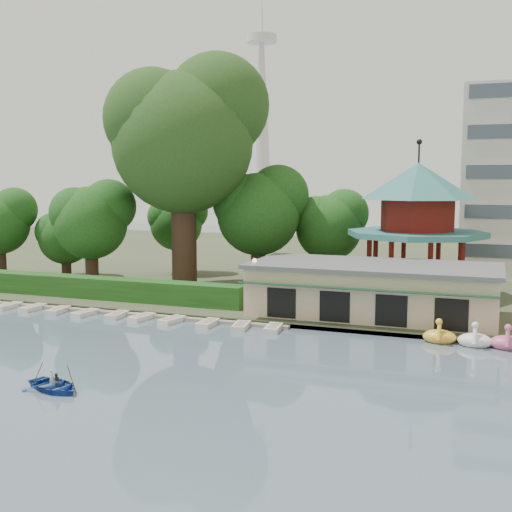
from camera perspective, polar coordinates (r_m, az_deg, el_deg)
The scene contains 13 objects.
ground_plane at distance 33.71m, azimuth -14.35°, elevation -11.78°, with size 220.00×220.00×0.00m, color slate.
shore at distance 80.94m, azimuth 7.12°, elevation -0.64°, with size 220.00×70.00×0.40m, color #424930.
embankment at distance 48.33m, azimuth -2.52°, elevation -5.71°, with size 220.00×0.60×0.30m, color gray.
dock at distance 54.00m, azimuth -14.41°, elevation -4.62°, with size 34.00×1.60×0.24m, color gray.
boathouse at distance 49.52m, azimuth 10.35°, elevation -2.90°, with size 18.60×9.39×3.90m.
pavilion at distance 58.55m, azimuth 14.13°, elevation 3.53°, with size 12.40×12.40×13.50m.
broadcast_tower at distance 178.32m, azimuth 0.50°, elevation 14.33°, with size 8.00×8.00×96.00m.
hedge at distance 58.15m, azimuth -15.01°, elevation -2.65°, with size 30.00×2.00×1.80m, color #20531A.
lamp_post at distance 48.75m, azimuth -0.14°, elevation -1.78°, with size 0.36×0.36×4.28m.
big_tree at distance 60.97m, azimuth -6.29°, elevation 11.01°, with size 14.44×13.46×22.05m.
small_trees at distance 64.92m, azimuth -7.60°, elevation 3.35°, with size 40.08×16.96×11.68m.
moored_rowboats at distance 52.52m, azimuth -14.79°, elevation -4.89°, with size 32.27×2.72×0.36m.
rowboat_with_passengers at distance 34.60m, azimuth -17.52°, elevation -10.56°, with size 5.43×4.56×2.01m.
Camera 1 is at (18.49, -26.11, 10.62)m, focal length 45.00 mm.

